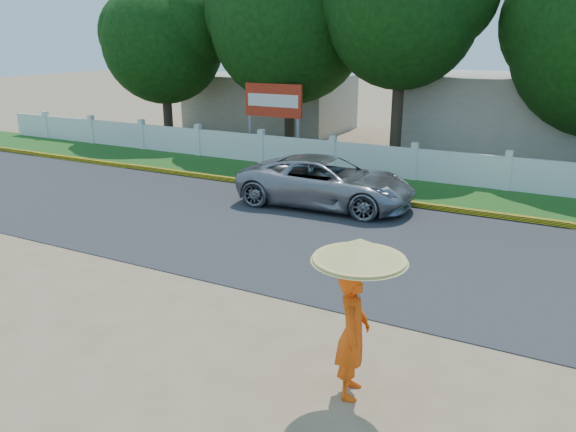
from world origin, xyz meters
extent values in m
plane|color=#9E8460|center=(0.00, 0.00, 0.00)|extent=(120.00, 120.00, 0.00)
cube|color=#38383A|center=(0.00, 4.50, 0.01)|extent=(60.00, 7.00, 0.02)
cube|color=#2D601E|center=(0.00, 9.75, 0.01)|extent=(60.00, 3.50, 0.03)
cube|color=yellow|center=(0.00, 8.05, 0.08)|extent=(40.00, 0.18, 0.16)
cube|color=silver|center=(0.00, 11.20, 0.55)|extent=(40.00, 0.10, 1.10)
cube|color=#B7AD99|center=(3.00, 18.00, 1.60)|extent=(10.00, 6.00, 3.20)
cube|color=#B7AD99|center=(-10.00, 19.00, 1.40)|extent=(8.00, 5.00, 2.80)
imported|color=gray|center=(-1.40, 7.05, 0.71)|extent=(5.21, 2.65, 1.41)
imported|color=#EB4F0C|center=(2.59, -1.08, 0.91)|extent=(0.58, 0.75, 1.82)
cylinder|color=gray|center=(2.64, -1.08, 1.61)|extent=(0.03, 0.03, 1.18)
cone|color=#D0BD5F|center=(2.64, -1.08, 2.11)|extent=(1.24, 1.24, 0.30)
cylinder|color=gray|center=(-7.17, 12.30, 1.00)|extent=(0.12, 0.12, 2.00)
cylinder|color=gray|center=(-4.97, 12.30, 1.00)|extent=(0.12, 0.12, 2.00)
cube|color=red|center=(-6.07, 12.30, 2.30)|extent=(2.50, 0.12, 1.30)
cube|color=silver|center=(-6.07, 12.24, 2.30)|extent=(2.25, 0.02, 0.49)
cylinder|color=#473828|center=(-12.92, 14.10, 1.45)|extent=(0.44, 0.44, 2.90)
sphere|color=#13410F|center=(-12.92, 14.10, 4.43)|extent=(5.58, 5.58, 5.58)
cylinder|color=#473828|center=(-6.60, 14.69, 1.70)|extent=(0.44, 0.44, 3.39)
sphere|color=#13410F|center=(-6.60, 14.69, 5.23)|extent=(6.69, 6.69, 6.69)
cylinder|color=#473828|center=(-1.55, 14.01, 2.01)|extent=(0.44, 0.44, 4.01)
sphere|color=#13410F|center=(-1.55, 14.01, 5.56)|extent=(5.61, 5.61, 5.61)
camera|label=1|loc=(4.91, -7.34, 4.66)|focal=35.00mm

